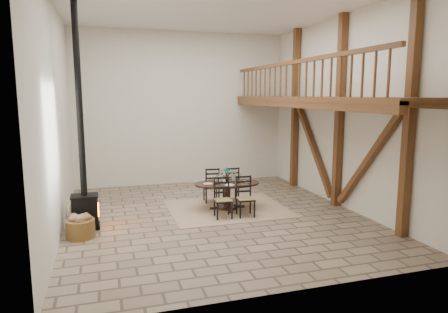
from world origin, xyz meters
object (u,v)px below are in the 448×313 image
object	(u,v)px
wood_stove	(83,178)
log_basket	(81,228)
dining_table	(227,194)
log_stack	(77,210)

from	to	relation	value
wood_stove	log_basket	bearing A→B (deg)	-99.15
dining_table	log_basket	size ratio (longest dim) A/B	3.32
wood_stove	log_basket	size ratio (longest dim) A/B	8.51
dining_table	log_stack	world-z (taller)	dining_table
log_stack	log_basket	bearing A→B (deg)	-84.31
wood_stove	log_basket	distance (m)	1.10
wood_stove	log_stack	xyz separation A→B (m)	(-0.23, 0.90, -0.95)
dining_table	log_basket	xyz separation A→B (m)	(-3.57, -1.11, -0.20)
dining_table	wood_stove	world-z (taller)	wood_stove
dining_table	wood_stove	size ratio (longest dim) A/B	0.39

